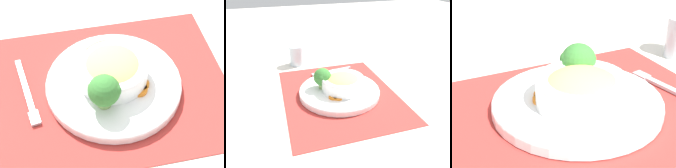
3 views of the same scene
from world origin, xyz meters
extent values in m
plane|color=beige|center=(0.00, 0.00, 0.00)|extent=(4.00, 4.00, 0.00)
cube|color=#B2332D|center=(0.00, 0.00, 0.00)|extent=(0.50, 0.41, 0.00)
cylinder|color=white|center=(0.00, 0.00, 0.01)|extent=(0.29, 0.29, 0.02)
torus|color=white|center=(0.00, 0.00, 0.02)|extent=(0.29, 0.29, 0.01)
cylinder|color=white|center=(0.00, -0.01, 0.04)|extent=(0.15, 0.15, 0.04)
torus|color=white|center=(0.00, -0.01, 0.06)|extent=(0.15, 0.15, 0.01)
ellipsoid|color=#EAC66B|center=(0.00, -0.01, 0.05)|extent=(0.12, 0.12, 0.05)
cylinder|color=#84AD5B|center=(0.03, 0.05, 0.03)|extent=(0.03, 0.03, 0.02)
sphere|color=#387A33|center=(0.03, 0.05, 0.06)|extent=(0.06, 0.06, 0.06)
sphere|color=#387A33|center=(0.01, 0.06, 0.07)|extent=(0.03, 0.03, 0.03)
sphere|color=#387A33|center=(0.05, 0.05, 0.07)|extent=(0.03, 0.03, 0.03)
cylinder|color=orange|center=(-0.05, 0.03, 0.02)|extent=(0.04, 0.04, 0.01)
cylinder|color=orange|center=(-0.05, 0.02, 0.02)|extent=(0.04, 0.04, 0.01)
cube|color=#B7B7BC|center=(0.18, -0.03, 0.01)|extent=(0.04, 0.18, 0.01)
cube|color=#B7B7BC|center=(0.17, 0.05, 0.01)|extent=(0.02, 0.03, 0.01)
camera|label=1|loc=(0.12, 0.49, 0.63)|focal=60.00mm
camera|label=2|loc=(-0.64, 0.22, 0.42)|focal=35.00mm
camera|label=3|loc=(-0.27, -0.48, 0.33)|focal=60.00mm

